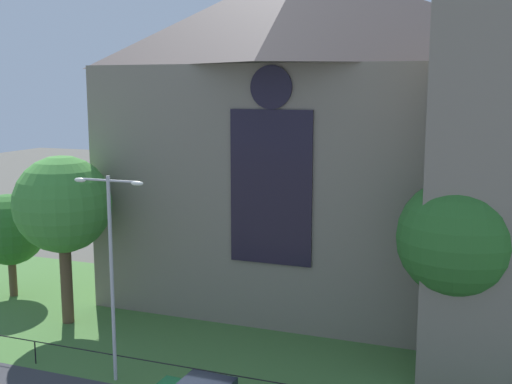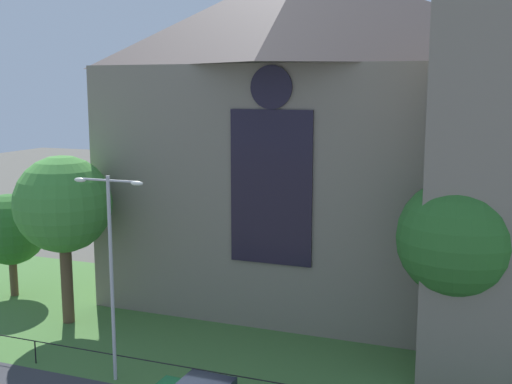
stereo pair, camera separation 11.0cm
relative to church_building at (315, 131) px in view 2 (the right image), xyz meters
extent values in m
plane|color=#56544C|center=(-0.71, -5.69, -10.27)|extent=(160.00, 160.00, 0.00)
cube|color=#477538|center=(-0.71, -7.69, -10.27)|extent=(120.00, 20.00, 0.01)
cube|color=gray|center=(-0.77, 0.63, -3.27)|extent=(22.00, 12.00, 14.00)
pyramid|color=#594C47|center=(-0.77, 0.63, 6.73)|extent=(22.00, 12.00, 6.00)
cube|color=black|center=(-0.77, -5.42, -2.57)|extent=(4.40, 0.16, 8.00)
cylinder|color=black|center=(-0.77, -5.42, 2.53)|extent=(2.20, 0.15, 2.20)
cube|color=gray|center=(9.23, -7.37, -1.27)|extent=(4.00, 4.00, 18.00)
cylinder|color=black|center=(-0.77, -13.19, -9.17)|extent=(35.75, 0.05, 0.05)
cylinder|color=black|center=(-9.71, -13.19, -9.72)|extent=(0.07, 0.07, 1.10)
cylinder|color=black|center=(-0.77, -13.19, -9.72)|extent=(0.07, 0.07, 1.10)
cylinder|color=brown|center=(-17.61, -5.62, -8.98)|extent=(0.48, 0.48, 2.58)
sphere|color=#2D6B28|center=(-17.61, -5.62, -6.06)|extent=(4.36, 4.36, 4.36)
cylinder|color=#4C3823|center=(8.62, -7.87, -8.06)|extent=(0.62, 0.62, 4.42)
sphere|color=#2D6B28|center=(8.62, -7.87, -3.88)|extent=(5.27, 5.27, 5.27)
cylinder|color=brown|center=(-11.61, -8.20, -7.94)|extent=(0.64, 0.64, 4.67)
sphere|color=#428C38|center=(-11.61, -8.20, -3.64)|extent=(5.23, 5.23, 5.23)
cylinder|color=#B2B2B7|center=(-5.28, -13.29, -5.70)|extent=(0.16, 0.16, 9.14)
cylinder|color=#B2B2B7|center=(-5.98, -13.29, -1.34)|extent=(1.40, 0.10, 0.10)
cylinder|color=#B2B2B7|center=(-4.58, -13.29, -1.34)|extent=(1.40, 0.10, 0.10)
ellipsoid|color=white|center=(-6.68, -13.29, -1.39)|extent=(0.57, 0.26, 0.20)
ellipsoid|color=white|center=(-3.88, -13.29, -1.39)|extent=(0.57, 0.26, 0.20)
camera|label=1|loc=(9.86, -35.89, 2.57)|focal=44.70mm
camera|label=2|loc=(9.97, -35.85, 2.57)|focal=44.70mm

